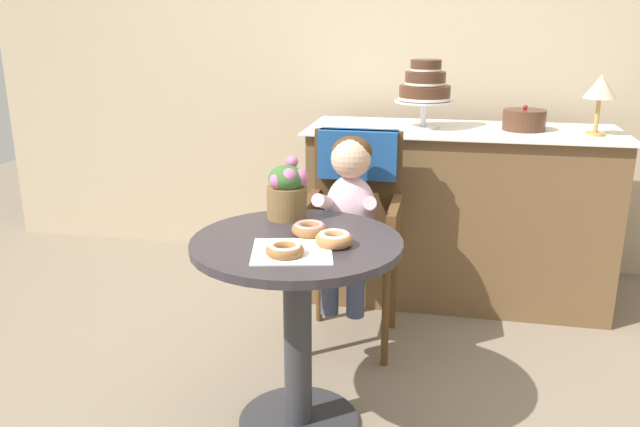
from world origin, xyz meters
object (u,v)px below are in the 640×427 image
flower_vase (287,190)px  table_lamp (600,89)px  wicker_chair (355,203)px  seated_child (349,204)px  donut_side (309,228)px  cafe_table (297,297)px  round_layer_cake (524,120)px  donut_front (284,249)px  donut_mid (334,238)px  tiered_cake_stand (425,87)px

flower_vase → table_lamp: table_lamp is taller
wicker_chair → seated_child: seated_child is taller
wicker_chair → donut_side: bearing=-92.0°
cafe_table → seated_child: (0.08, 0.61, 0.17)m
round_layer_cake → flower_vase: bearing=-130.3°
donut_front → flower_vase: 0.41m
flower_vase → donut_mid: bearing=-49.8°
wicker_chair → table_lamp: table_lamp is taller
table_lamp → seated_child: bearing=-149.4°
round_layer_cake → table_lamp: (0.32, -0.09, 0.17)m
wicker_chair → tiered_cake_stand: size_ratio=2.81×
seated_child → round_layer_cake: size_ratio=3.48×
donut_front → table_lamp: table_lamp is taller
round_layer_cake → seated_child: bearing=-136.3°
donut_mid → donut_side: size_ratio=1.01×
donut_front → flower_vase: flower_vase is taller
flower_vase → donut_side: bearing=-55.3°
donut_mid → flower_vase: 0.36m
flower_vase → round_layer_cake: size_ratio=1.10×
donut_side → cafe_table: bearing=-120.4°
cafe_table → wicker_chair: wicker_chair is taller
donut_side → table_lamp: size_ratio=0.43×
seated_child → donut_front: seated_child is taller
tiered_cake_stand → round_layer_cake: (0.49, 0.03, -0.15)m
wicker_chair → donut_front: bearing=-93.1°
cafe_table → seated_child: bearing=82.1°
round_layer_cake → donut_front: bearing=-119.5°
wicker_chair → donut_front: (-0.09, -0.92, 0.10)m
cafe_table → flower_vase: flower_vase is taller
seated_child → flower_vase: size_ratio=3.17×
tiered_cake_stand → donut_mid: bearing=-99.2°
donut_front → round_layer_cake: bearing=60.5°
cafe_table → wicker_chair: (0.08, 0.76, 0.13)m
cafe_table → donut_front: donut_front is taller
seated_child → round_layer_cake: (0.76, 0.73, 0.27)m
cafe_table → tiered_cake_stand: tiered_cake_stand is taller
donut_front → donut_mid: donut_mid is taller
wicker_chair → donut_mid: bearing=-84.2°
seated_child → tiered_cake_stand: size_ratio=2.14×
cafe_table → flower_vase: 0.41m
tiered_cake_stand → round_layer_cake: bearing=3.8°
flower_vase → wicker_chair: bearing=71.7°
donut_front → donut_mid: size_ratio=0.97×
cafe_table → donut_side: size_ratio=5.82×
donut_front → table_lamp: bearing=50.3°
cafe_table → donut_mid: (0.13, -0.03, 0.24)m
flower_vase → table_lamp: bearing=38.9°
cafe_table → donut_front: size_ratio=5.92×
cafe_table → wicker_chair: 0.78m
seated_child → tiered_cake_stand: (0.27, 0.69, 0.42)m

